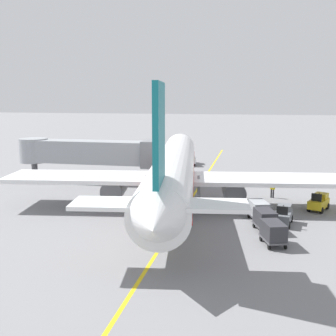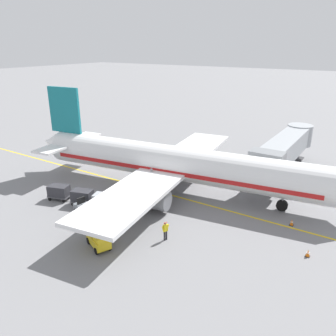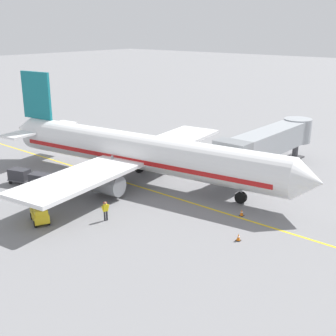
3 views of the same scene
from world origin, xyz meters
name	(u,v)px [view 2 (image 2 of 3)]	position (x,y,z in m)	size (l,w,h in m)	color
ground_plane	(178,197)	(0.00, 0.00, 0.00)	(400.00, 400.00, 0.00)	slate
gate_lead_in_line	(178,197)	(0.00, 0.00, 0.00)	(0.24, 80.00, 0.01)	gold
parked_airliner	(175,164)	(-1.29, -1.16, 3.19)	(30.43, 37.31, 10.63)	white
jet_bridge	(286,148)	(-13.06, 7.53, 3.46)	(17.41, 3.50, 4.98)	#93999E
baggage_tug_lead	(86,208)	(8.25, -5.23, 0.71)	(1.68, 2.68, 1.62)	slate
baggage_tug_trailing	(99,240)	(11.57, -0.38, 0.71)	(2.13, 2.77, 1.62)	gold
baggage_cart_front	(104,200)	(6.36, -4.63, 0.95)	(1.90, 2.97, 1.58)	#4C4C51
baggage_cart_second_in_train	(82,196)	(6.81, -7.21, 0.95)	(1.90, 2.97, 1.58)	#4C4C51
baggage_cart_third_in_train	(59,191)	(7.30, -10.17, 0.95)	(1.90, 2.97, 1.58)	#4C4C51
ground_crew_wing_walker	(165,230)	(7.75, 3.50, 0.95)	(0.71, 0.36, 1.69)	#232328
safety_cone_nose_left	(308,253)	(3.74, 14.02, 0.29)	(0.36, 0.36, 0.59)	black
safety_cone_nose_right	(292,222)	(-0.47, 11.77, 0.29)	(0.36, 0.36, 0.59)	black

